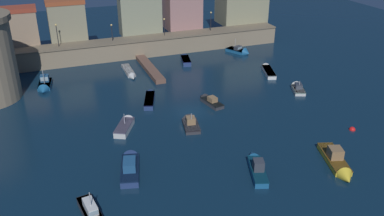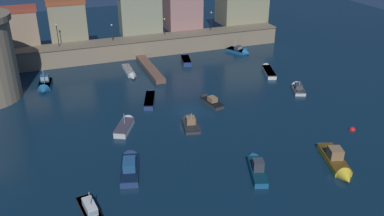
{
  "view_description": "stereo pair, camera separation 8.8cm",
  "coord_description": "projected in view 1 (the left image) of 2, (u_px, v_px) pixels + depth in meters",
  "views": [
    {
      "loc": [
        -17.2,
        -45.67,
        24.1
      ],
      "look_at": [
        0.0,
        -0.62,
        0.84
      ],
      "focal_mm": 38.58,
      "sensor_mm": 36.0,
      "label": 1
    },
    {
      "loc": [
        -17.12,
        -45.71,
        24.1
      ],
      "look_at": [
        0.0,
        -0.62,
        0.84
      ],
      "focal_mm": 38.58,
      "sensor_mm": 36.0,
      "label": 2
    }
  ],
  "objects": [
    {
      "name": "quay_lamp_2",
      "position": [
        164.0,
        24.0,
        74.67
      ],
      "size": [
        0.32,
        0.32,
        3.15
      ],
      "color": "black",
      "rests_on": "quay_wall"
    },
    {
      "name": "mooring_buoy_0",
      "position": [
        352.0,
        130.0,
        49.98
      ],
      "size": [
        0.77,
        0.77,
        0.77
      ],
      "primitive_type": "sphere",
      "color": "red",
      "rests_on": "ground"
    },
    {
      "name": "ground_plane",
      "position": [
        190.0,
        112.0,
        54.43
      ],
      "size": [
        140.06,
        140.06,
        0.0
      ],
      "primitive_type": "plane",
      "color": "#0C2338"
    },
    {
      "name": "moored_boat_0",
      "position": [
        126.0,
        124.0,
        50.36
      ],
      "size": [
        3.79,
        5.39,
        2.4
      ],
      "rotation": [
        0.0,
        0.0,
        1.08
      ],
      "color": "silver",
      "rests_on": "ground"
    },
    {
      "name": "moored_boat_8",
      "position": [
        297.0,
        87.0,
        60.98
      ],
      "size": [
        3.07,
        4.6,
        2.21
      ],
      "rotation": [
        0.0,
        0.0,
        1.17
      ],
      "color": "silver",
      "rests_on": "ground"
    },
    {
      "name": "moored_boat_3",
      "position": [
        130.0,
        164.0,
        42.3
      ],
      "size": [
        3.32,
        6.76,
        2.12
      ],
      "rotation": [
        0.0,
        0.0,
        1.32
      ],
      "color": "navy",
      "rests_on": "ground"
    },
    {
      "name": "moored_boat_13",
      "position": [
        267.0,
        70.0,
        67.72
      ],
      "size": [
        3.37,
        6.69,
        1.29
      ],
      "rotation": [
        0.0,
        0.0,
        1.25
      ],
      "color": "white",
      "rests_on": "ground"
    },
    {
      "name": "quay_lamp_1",
      "position": [
        112.0,
        30.0,
        71.65
      ],
      "size": [
        0.32,
        0.32,
        2.95
      ],
      "color": "black",
      "rests_on": "quay_wall"
    },
    {
      "name": "pier_dock",
      "position": [
        150.0,
        68.0,
        68.31
      ],
      "size": [
        1.62,
        12.73,
        0.7
      ],
      "color": "brown",
      "rests_on": "ground"
    },
    {
      "name": "moored_boat_7",
      "position": [
        150.0,
        98.0,
        57.63
      ],
      "size": [
        3.26,
        6.53,
        1.17
      ],
      "rotation": [
        0.0,
        0.0,
        1.24
      ],
      "color": "navy",
      "rests_on": "ground"
    },
    {
      "name": "moored_boat_2",
      "position": [
        185.0,
        59.0,
        72.21
      ],
      "size": [
        2.45,
        5.42,
        1.28
      ],
      "rotation": [
        0.0,
        0.0,
        1.35
      ],
      "color": "navy",
      "rests_on": "ground"
    },
    {
      "name": "quay_lamp_3",
      "position": [
        211.0,
        18.0,
        77.51
      ],
      "size": [
        0.32,
        0.32,
        3.6
      ],
      "color": "black",
      "rests_on": "quay_wall"
    },
    {
      "name": "old_town_backdrop",
      "position": [
        162.0,
        10.0,
        77.76
      ],
      "size": [
        54.09,
        6.08,
        8.85
      ],
      "color": "#9B8167",
      "rests_on": "ground"
    },
    {
      "name": "moored_boat_12",
      "position": [
        130.0,
        73.0,
        66.74
      ],
      "size": [
        1.39,
        6.99,
        1.19
      ],
      "rotation": [
        0.0,
        0.0,
        -1.59
      ],
      "color": "silver",
      "rests_on": "ground"
    },
    {
      "name": "quay_wall",
      "position": [
        141.0,
        47.0,
        74.87
      ],
      "size": [
        53.56,
        3.91,
        3.28
      ],
      "color": "gray",
      "rests_on": "ground"
    },
    {
      "name": "moored_boat_11",
      "position": [
        209.0,
        100.0,
        56.79
      ],
      "size": [
        2.24,
        5.06,
        1.59
      ],
      "rotation": [
        0.0,
        0.0,
        1.76
      ],
      "color": "#333338",
      "rests_on": "ground"
    },
    {
      "name": "quay_lamp_0",
      "position": [
        57.0,
        32.0,
        68.5
      ],
      "size": [
        0.32,
        0.32,
        3.81
      ],
      "color": "black",
      "rests_on": "quay_wall"
    },
    {
      "name": "moored_boat_9",
      "position": [
        240.0,
        51.0,
        76.56
      ],
      "size": [
        3.88,
        5.12,
        3.13
      ],
      "rotation": [
        0.0,
        0.0,
        -1.09
      ],
      "color": "#195689",
      "rests_on": "ground"
    },
    {
      "name": "moored_boat_10",
      "position": [
        190.0,
        122.0,
        51.01
      ],
      "size": [
        2.63,
        4.69,
        2.65
      ],
      "rotation": [
        0.0,
        0.0,
        1.37
      ],
      "color": "#333338",
      "rests_on": "ground"
    },
    {
      "name": "moored_boat_1",
      "position": [
        338.0,
        163.0,
        42.58
      ],
      "size": [
        3.78,
        7.28,
        2.19
      ],
      "rotation": [
        0.0,
        0.0,
        -1.88
      ],
      "color": "gold",
      "rests_on": "ground"
    },
    {
      "name": "moored_boat_6",
      "position": [
        256.0,
        166.0,
        42.06
      ],
      "size": [
        3.27,
        6.3,
        2.03
      ],
      "rotation": [
        0.0,
        0.0,
        1.24
      ],
      "color": "#195689",
      "rests_on": "ground"
    },
    {
      "name": "moored_boat_5",
      "position": [
        44.0,
        86.0,
        61.42
      ],
      "size": [
        2.48,
        5.48,
        3.31
      ],
      "rotation": [
        0.0,
        0.0,
        -1.71
      ],
      "color": "#195689",
      "rests_on": "ground"
    }
  ]
}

